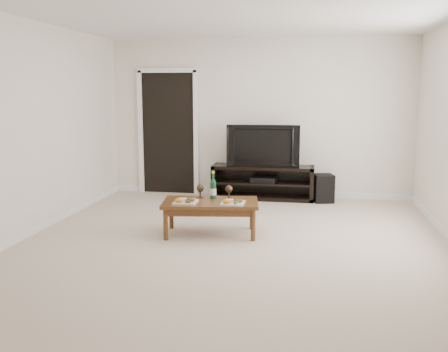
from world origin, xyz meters
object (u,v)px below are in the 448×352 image
television (263,145)px  coffee_table (210,218)px  subwoofer (323,188)px  media_console (263,182)px

television → coffee_table: size_ratio=1.01×
coffee_table → subwoofer: bearing=56.0°
media_console → coffee_table: media_console is taller
media_console → coffee_table: bearing=-101.4°
media_console → television: (0.00, 0.00, 0.61)m
television → coffee_table: television is taller
media_console → coffee_table: (-0.44, -2.16, -0.07)m
media_console → television: size_ratio=1.41×
television → subwoofer: (0.97, -0.08, -0.66)m
media_console → subwoofer: bearing=-4.5°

